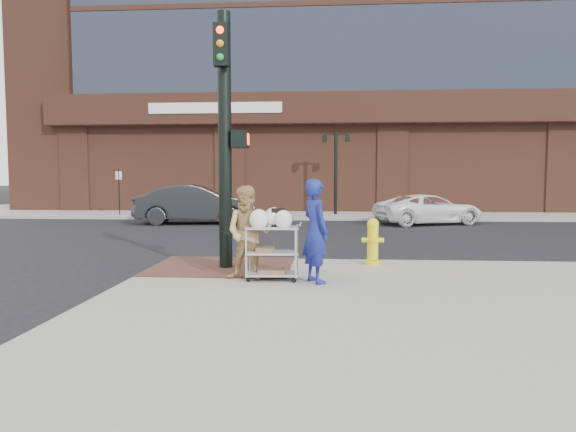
# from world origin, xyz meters

# --- Properties ---
(ground) EXTENTS (220.00, 220.00, 0.00)m
(ground) POSITION_xyz_m (0.00, 0.00, 0.00)
(ground) COLOR black
(ground) RESTS_ON ground
(sidewalk_far) EXTENTS (65.00, 36.00, 0.15)m
(sidewalk_far) POSITION_xyz_m (12.50, 32.00, 0.07)
(sidewalk_far) COLOR gray
(sidewalk_far) RESTS_ON ground
(brick_curb_ramp) EXTENTS (2.80, 2.40, 0.01)m
(brick_curb_ramp) POSITION_xyz_m (-0.60, 0.90, 0.16)
(brick_curb_ramp) COLOR #543227
(brick_curb_ramp) RESTS_ON sidewalk_near
(bank_building) EXTENTS (42.00, 26.00, 28.00)m
(bank_building) POSITION_xyz_m (5.00, 31.00, 14.15)
(bank_building) COLOR brown
(bank_building) RESTS_ON sidewalk_far
(lamp_post) EXTENTS (1.32, 0.22, 4.00)m
(lamp_post) POSITION_xyz_m (2.00, 16.00, 2.62)
(lamp_post) COLOR black
(lamp_post) RESTS_ON sidewalk_far
(parking_sign) EXTENTS (0.05, 0.05, 2.20)m
(parking_sign) POSITION_xyz_m (-8.50, 15.00, 1.25)
(parking_sign) COLOR black
(parking_sign) RESTS_ON sidewalk_far
(traffic_signal_pole) EXTENTS (0.61, 0.51, 5.00)m
(traffic_signal_pole) POSITION_xyz_m (-0.48, 0.77, 2.83)
(traffic_signal_pole) COLOR black
(traffic_signal_pole) RESTS_ON sidewalk_near
(woman_blue) EXTENTS (0.69, 0.78, 1.78)m
(woman_blue) POSITION_xyz_m (1.32, -0.54, 1.04)
(woman_blue) COLOR navy
(woman_blue) RESTS_ON sidewalk_near
(pedestrian_tan) EXTENTS (0.90, 0.75, 1.66)m
(pedestrian_tan) POSITION_xyz_m (0.13, -0.39, 0.98)
(pedestrian_tan) COLOR tan
(pedestrian_tan) RESTS_ON sidewalk_near
(sedan_dark) EXTENTS (5.20, 2.39, 1.65)m
(sedan_dark) POSITION_xyz_m (-3.94, 12.00, 0.83)
(sedan_dark) COLOR black
(sedan_dark) RESTS_ON ground
(minivan_white) EXTENTS (4.93, 3.50, 1.25)m
(minivan_white) POSITION_xyz_m (5.81, 12.44, 0.62)
(minivan_white) COLOR white
(minivan_white) RESTS_ON ground
(utility_cart) EXTENTS (0.95, 0.57, 1.27)m
(utility_cart) POSITION_xyz_m (0.55, -0.38, 0.73)
(utility_cart) COLOR #A1A1A6
(utility_cart) RESTS_ON sidewalk_near
(fire_hydrant) EXTENTS (0.45, 0.32, 0.96)m
(fire_hydrant) POSITION_xyz_m (2.46, 1.36, 0.64)
(fire_hydrant) COLOR yellow
(fire_hydrant) RESTS_ON sidewalk_near
(newsbox_red) EXTENTS (0.55, 0.53, 1.03)m
(newsbox_red) POSITION_xyz_m (-6.84, 15.67, 0.67)
(newsbox_red) COLOR red
(newsbox_red) RESTS_ON sidewalk_far
(newsbox_yellow) EXTENTS (0.52, 0.50, 0.97)m
(newsbox_yellow) POSITION_xyz_m (-6.07, 15.50, 0.63)
(newsbox_yellow) COLOR yellow
(newsbox_yellow) RESTS_ON sidewalk_far
(newsbox_blue) EXTENTS (0.59, 0.56, 1.15)m
(newsbox_blue) POSITION_xyz_m (-5.69, 15.07, 0.72)
(newsbox_blue) COLOR #1B30B0
(newsbox_blue) RESTS_ON sidewalk_far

